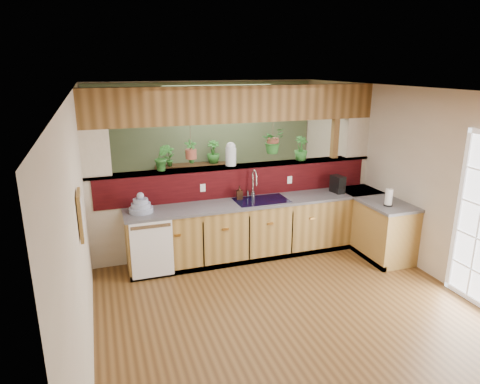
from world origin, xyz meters
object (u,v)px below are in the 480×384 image
object	(u,v)px
soap_dispenser	(240,193)
coffee_maker	(338,185)
paper_towel	(389,198)
glass_jar	(231,154)
dish_stack	(141,206)
shelving_console	(195,189)
faucet	(254,183)

from	to	relation	value
soap_dispenser	coffee_maker	xyz separation A→B (m)	(1.63, -0.17, 0.02)
paper_towel	glass_jar	bearing A→B (deg)	149.16
dish_stack	soap_dispenser	world-z (taller)	dish_stack
dish_stack	coffee_maker	xyz separation A→B (m)	(3.13, -0.04, 0.04)
soap_dispenser	shelving_console	bearing A→B (deg)	95.91
faucet	soap_dispenser	xyz separation A→B (m)	(-0.23, -0.00, -0.14)
faucet	paper_towel	size ratio (longest dim) A/B	1.67
dish_stack	paper_towel	world-z (taller)	dish_stack
faucet	glass_jar	xyz separation A→B (m)	(-0.30, 0.22, 0.43)
paper_towel	shelving_console	distance (m)	3.85
soap_dispenser	paper_towel	size ratio (longest dim) A/B	0.77
soap_dispenser	glass_jar	size ratio (longest dim) A/B	0.56
dish_stack	soap_dispenser	distance (m)	1.51
soap_dispenser	shelving_console	distance (m)	2.19
soap_dispenser	shelving_console	xyz separation A→B (m)	(-0.22, 2.12, -0.50)
faucet	soap_dispenser	distance (m)	0.27
faucet	soap_dispenser	world-z (taller)	faucet
dish_stack	paper_towel	bearing A→B (deg)	-13.97
paper_towel	glass_jar	world-z (taller)	glass_jar
coffee_maker	glass_jar	xyz separation A→B (m)	(-1.69, 0.39, 0.55)
dish_stack	glass_jar	world-z (taller)	glass_jar
dish_stack	shelving_console	distance (m)	2.64
coffee_maker	paper_towel	world-z (taller)	coffee_maker
glass_jar	shelving_console	distance (m)	2.19
faucet	dish_stack	size ratio (longest dim) A/B	1.35
coffee_maker	paper_towel	size ratio (longest dim) A/B	1.02
glass_jar	faucet	bearing A→B (deg)	-36.10
dish_stack	paper_towel	size ratio (longest dim) A/B	1.23
dish_stack	shelving_console	xyz separation A→B (m)	(1.29, 2.25, -0.49)
dish_stack	glass_jar	bearing A→B (deg)	13.82
paper_towel	dish_stack	bearing A→B (deg)	166.03
glass_jar	coffee_maker	bearing A→B (deg)	-13.06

